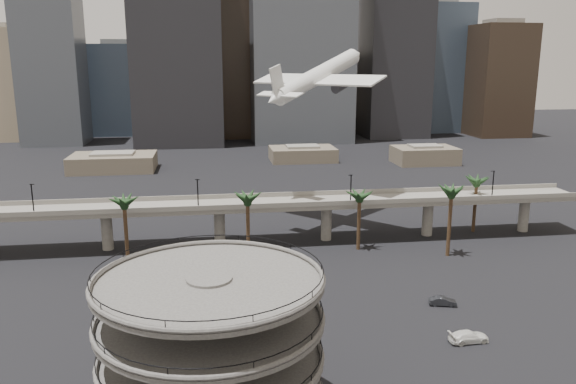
{
  "coord_description": "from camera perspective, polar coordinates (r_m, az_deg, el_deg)",
  "views": [
    {
      "loc": [
        -12.62,
        -54.54,
        36.26
      ],
      "look_at": [
        -0.87,
        28.0,
        16.82
      ],
      "focal_mm": 35.0,
      "sensor_mm": 36.0,
      "label": 1
    }
  ],
  "objects": [
    {
      "name": "skyline",
      "position": [
        273.09,
        -2.35,
        14.22
      ],
      "size": [
        269.0,
        86.0,
        113.62
      ],
      "color": "#83765A",
      "rests_on": "ground"
    },
    {
      "name": "car_b",
      "position": [
        90.06,
        15.45,
        -10.65
      ],
      "size": [
        4.35,
        2.39,
        1.36
      ],
      "primitive_type": "imported",
      "rotation": [
        0.0,
        0.0,
        1.33
      ],
      "color": "black",
      "rests_on": "ground"
    },
    {
      "name": "low_buildings",
      "position": [
        200.6,
        -2.41,
        3.53
      ],
      "size": [
        135.0,
        27.5,
        6.8
      ],
      "color": "#665C4B",
      "rests_on": "ground"
    },
    {
      "name": "parking_ramp",
      "position": [
        57.04,
        -7.81,
        -14.61
      ],
      "size": [
        22.2,
        22.2,
        17.35
      ],
      "color": "#474442",
      "rests_on": "ground"
    },
    {
      "name": "overpass",
      "position": [
        113.99,
        -1.48,
        -1.58
      ],
      "size": [
        130.0,
        9.3,
        14.7
      ],
      "color": "slate",
      "rests_on": "ground"
    },
    {
      "name": "car_a",
      "position": [
        74.44,
        -5.6,
        -15.44
      ],
      "size": [
        4.7,
        3.23,
        1.49
      ],
      "primitive_type": "imported",
      "rotation": [
        0.0,
        0.0,
        1.2
      ],
      "color": "#B1192C",
      "rests_on": "ground"
    },
    {
      "name": "airborne_jet",
      "position": [
        123.93,
        3.08,
        11.66
      ],
      "size": [
        27.96,
        27.29,
        13.23
      ],
      "rotation": [
        0.0,
        -0.28,
        0.76
      ],
      "color": "silver",
      "rests_on": "ground"
    },
    {
      "name": "car_c",
      "position": [
        80.23,
        17.88,
        -13.8
      ],
      "size": [
        5.49,
        2.5,
        1.56
      ],
      "primitive_type": "imported",
      "rotation": [
        0.0,
        0.0,
        1.63
      ],
      "color": "white",
      "rests_on": "ground"
    },
    {
      "name": "palm_trees",
      "position": [
        107.5,
        5.13,
        -0.36
      ],
      "size": [
        76.4,
        18.4,
        14.0
      ],
      "color": "#46321E",
      "rests_on": "ground"
    }
  ]
}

